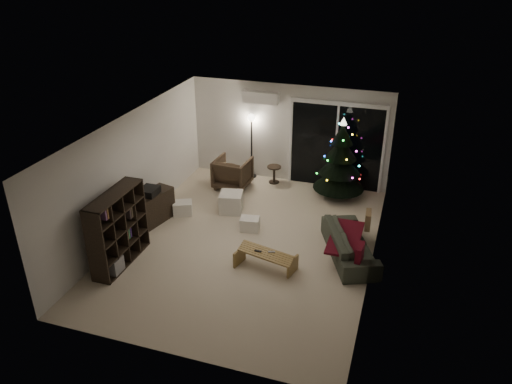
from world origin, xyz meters
TOP-DOWN VIEW (x-y plane):
  - room at (0.46, 1.49)m, footprint 6.50×7.51m
  - bookshelf at (-2.25, -1.35)m, footprint 0.68×1.51m
  - media_cabinet at (-2.25, 0.16)m, footprint 0.67×1.18m
  - stereo at (-2.25, 0.16)m, footprint 0.35×0.42m
  - armchair at (-1.19, 2.40)m, footprint 0.86×0.88m
  - ottoman at (-0.79, 1.20)m, footprint 0.60×0.60m
  - cardboard_box_a at (-1.78, 0.74)m, footprint 0.51×0.46m
  - cardboard_box_b at (-0.12, 0.54)m, footprint 0.45×0.36m
  - side_table at (-0.28, 2.97)m, footprint 0.47×0.47m
  - floor_lamp at (-0.94, 3.15)m, footprint 0.26×0.26m
  - sofa at (2.05, 0.20)m, footprint 1.41×2.01m
  - sofa_throw at (1.95, 0.20)m, footprint 0.59×1.35m
  - cushion_a at (2.30, 0.85)m, footprint 0.14×0.37m
  - cushion_b at (2.30, -0.45)m, footprint 0.13×0.37m
  - coffee_table at (0.62, -0.72)m, footprint 1.16×0.64m
  - remote_a at (0.47, -0.72)m, footprint 0.14×0.04m
  - remote_b at (0.72, -0.67)m, footprint 0.13×0.08m
  - christmas_tree at (1.40, 2.72)m, footprint 1.45×1.45m

SIDE VIEW (x-z plane):
  - cardboard_box_b at x=-0.12m, z-range 0.00..0.28m
  - cardboard_box_a at x=-1.78m, z-range 0.00..0.30m
  - coffee_table at x=0.62m, z-range 0.00..0.35m
  - side_table at x=-0.28m, z-range 0.00..0.45m
  - ottoman at x=-0.79m, z-range 0.00..0.45m
  - sofa at x=2.05m, z-range 0.00..0.55m
  - media_cabinet at x=-2.25m, z-range 0.00..0.70m
  - remote_a at x=0.47m, z-range 0.35..0.37m
  - remote_b at x=0.72m, z-range 0.35..0.37m
  - armchair at x=-1.19m, z-range 0.00..0.77m
  - sofa_throw at x=1.95m, z-range 0.37..0.42m
  - cushion_a at x=2.30m, z-range 0.32..0.68m
  - cushion_b at x=2.30m, z-range 0.32..0.68m
  - bookshelf at x=-2.25m, z-range 0.00..1.46m
  - stereo at x=-2.25m, z-range 0.70..0.85m
  - floor_lamp at x=-0.94m, z-range 0.00..1.63m
  - christmas_tree at x=1.40m, z-range 0.00..1.98m
  - room at x=0.46m, z-range -0.28..2.32m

